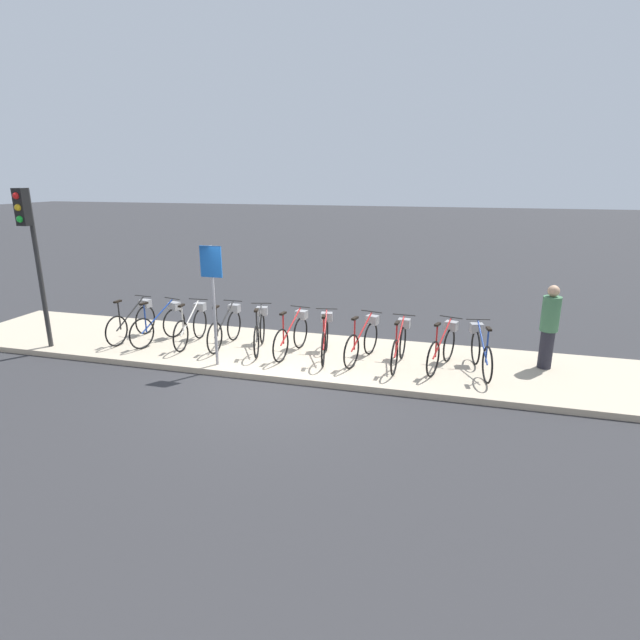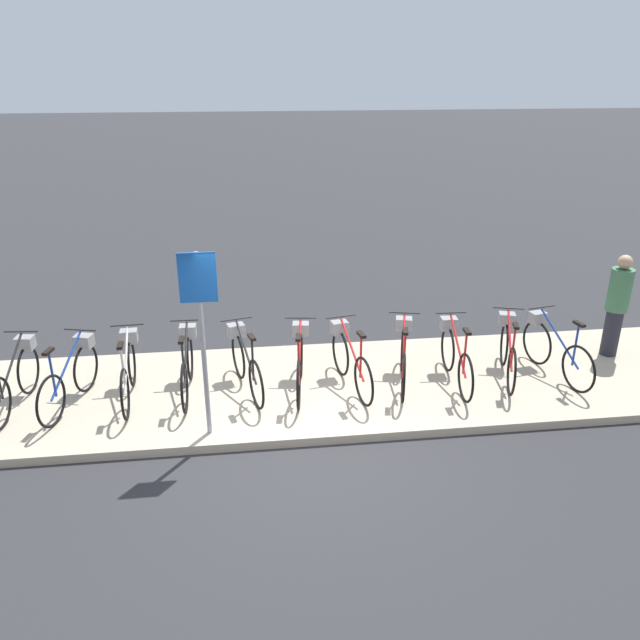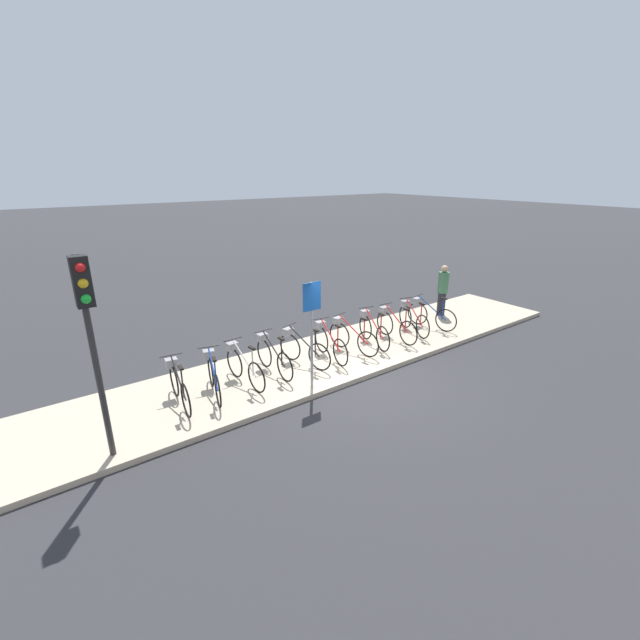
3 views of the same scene
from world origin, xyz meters
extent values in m
plane|color=#2D2D30|center=(0.00, 0.00, 0.00)|extent=(120.00, 120.00, 0.00)
cube|color=#B7A88E|center=(0.00, 1.41, 0.06)|extent=(16.07, 2.82, 0.12)
torus|color=black|center=(-3.81, 1.71, 0.47)|extent=(0.10, 0.70, 0.70)
cylinder|color=black|center=(-3.85, 1.23, 0.75)|extent=(0.12, 0.97, 0.59)
cylinder|color=#262626|center=(-3.81, 1.71, 1.06)|extent=(0.46, 0.07, 0.02)
cube|color=gray|center=(-3.80, 1.76, 0.86)|extent=(0.26, 0.22, 0.18)
torus|color=black|center=(-3.24, 0.74, 0.47)|extent=(0.21, 0.68, 0.70)
torus|color=black|center=(-3.01, 1.67, 0.47)|extent=(0.21, 0.68, 0.70)
cylinder|color=navy|center=(-3.13, 1.20, 0.75)|extent=(0.27, 0.95, 0.59)
cylinder|color=navy|center=(-3.21, 0.87, 0.78)|extent=(0.04, 0.04, 0.63)
cube|color=black|center=(-3.21, 0.87, 1.11)|extent=(0.12, 0.21, 0.04)
cylinder|color=#262626|center=(-3.01, 1.67, 1.06)|extent=(0.45, 0.14, 0.02)
cube|color=gray|center=(-3.00, 1.72, 0.86)|extent=(0.28, 0.25, 0.18)
torus|color=black|center=(-2.33, 0.81, 0.47)|extent=(0.08, 0.70, 0.70)
torus|color=black|center=(-2.39, 1.76, 0.47)|extent=(0.08, 0.70, 0.70)
cylinder|color=beige|center=(-2.36, 1.28, 0.75)|extent=(0.09, 0.97, 0.59)
cylinder|color=beige|center=(-2.34, 0.94, 0.78)|extent=(0.03, 0.03, 0.63)
cube|color=black|center=(-2.34, 0.94, 1.11)|extent=(0.08, 0.20, 0.04)
cylinder|color=#262626|center=(-2.39, 1.76, 1.06)|extent=(0.46, 0.05, 0.02)
cube|color=gray|center=(-2.39, 1.81, 0.86)|extent=(0.25, 0.21, 0.18)
torus|color=black|center=(-1.56, 0.88, 0.47)|extent=(0.04, 0.70, 0.70)
torus|color=black|center=(-1.56, 1.84, 0.47)|extent=(0.04, 0.70, 0.70)
cylinder|color=black|center=(-1.56, 1.36, 0.75)|extent=(0.04, 0.97, 0.59)
cylinder|color=black|center=(-1.56, 1.02, 0.78)|extent=(0.03, 0.03, 0.63)
cube|color=black|center=(-1.56, 1.02, 1.11)|extent=(0.07, 0.20, 0.04)
cylinder|color=#262626|center=(-1.56, 1.84, 1.06)|extent=(0.46, 0.03, 0.02)
cube|color=gray|center=(-1.56, 1.89, 0.86)|extent=(0.24, 0.20, 0.18)
torus|color=black|center=(-0.61, 0.87, 0.47)|extent=(0.21, 0.68, 0.70)
torus|color=black|center=(-0.84, 1.79, 0.47)|extent=(0.21, 0.68, 0.70)
cylinder|color=black|center=(-0.73, 1.33, 0.75)|extent=(0.27, 0.95, 0.59)
cylinder|color=black|center=(-0.64, 1.00, 0.78)|extent=(0.04, 0.04, 0.63)
cube|color=black|center=(-0.64, 1.00, 1.11)|extent=(0.12, 0.21, 0.04)
cylinder|color=#262626|center=(-0.84, 1.79, 1.06)|extent=(0.45, 0.14, 0.02)
cube|color=gray|center=(-0.86, 1.84, 0.86)|extent=(0.28, 0.25, 0.18)
torus|color=black|center=(-0.04, 0.77, 0.47)|extent=(0.13, 0.69, 0.70)
torus|color=black|center=(0.09, 1.72, 0.47)|extent=(0.13, 0.69, 0.70)
cylinder|color=red|center=(0.02, 1.25, 0.75)|extent=(0.16, 0.97, 0.59)
cylinder|color=red|center=(-0.02, 0.91, 0.78)|extent=(0.04, 0.04, 0.63)
cube|color=black|center=(-0.02, 0.91, 1.11)|extent=(0.10, 0.21, 0.04)
cylinder|color=#262626|center=(0.09, 1.72, 1.06)|extent=(0.46, 0.08, 0.02)
cube|color=gray|center=(0.09, 1.77, 0.86)|extent=(0.26, 0.23, 0.18)
torus|color=black|center=(0.86, 0.77, 0.47)|extent=(0.16, 0.69, 0.70)
torus|color=black|center=(0.68, 1.71, 0.47)|extent=(0.16, 0.69, 0.70)
cylinder|color=red|center=(0.77, 1.24, 0.75)|extent=(0.21, 0.96, 0.59)
cylinder|color=red|center=(0.83, 0.90, 0.78)|extent=(0.04, 0.04, 0.63)
cube|color=black|center=(0.83, 0.90, 1.11)|extent=(0.11, 0.21, 0.04)
cylinder|color=#262626|center=(0.68, 1.71, 1.06)|extent=(0.46, 0.11, 0.02)
cube|color=gray|center=(0.67, 1.76, 0.86)|extent=(0.27, 0.24, 0.18)
torus|color=black|center=(1.42, 0.80, 0.47)|extent=(0.20, 0.68, 0.70)
torus|color=black|center=(1.64, 1.73, 0.47)|extent=(0.20, 0.68, 0.70)
cylinder|color=red|center=(1.53, 1.27, 0.75)|extent=(0.26, 0.95, 0.59)
cylinder|color=red|center=(1.45, 0.93, 0.78)|extent=(0.04, 0.04, 0.63)
cube|color=black|center=(1.45, 0.93, 1.11)|extent=(0.11, 0.21, 0.04)
cylinder|color=#262626|center=(1.64, 1.73, 1.06)|extent=(0.45, 0.13, 0.02)
cube|color=gray|center=(1.66, 1.78, 0.86)|extent=(0.28, 0.25, 0.18)
torus|color=black|center=(2.27, 0.69, 0.47)|extent=(0.07, 0.70, 0.70)
torus|color=black|center=(2.33, 1.65, 0.47)|extent=(0.07, 0.70, 0.70)
cylinder|color=red|center=(2.30, 1.17, 0.75)|extent=(0.09, 0.97, 0.59)
cylinder|color=red|center=(2.28, 0.83, 0.78)|extent=(0.03, 0.03, 0.63)
cube|color=black|center=(2.28, 0.83, 1.11)|extent=(0.08, 0.20, 0.04)
cylinder|color=#262626|center=(2.33, 1.65, 1.06)|extent=(0.46, 0.05, 0.02)
cube|color=gray|center=(2.33, 1.70, 0.86)|extent=(0.25, 0.21, 0.18)
torus|color=black|center=(2.99, 0.80, 0.47)|extent=(0.23, 0.68, 0.70)
torus|color=black|center=(3.26, 1.72, 0.47)|extent=(0.23, 0.68, 0.70)
cylinder|color=red|center=(3.12, 1.26, 0.75)|extent=(0.31, 0.94, 0.59)
cylinder|color=red|center=(3.02, 0.93, 0.78)|extent=(0.04, 0.04, 0.63)
cube|color=black|center=(3.02, 0.93, 1.11)|extent=(0.12, 0.21, 0.04)
cylinder|color=#262626|center=(3.26, 1.72, 1.06)|extent=(0.45, 0.15, 0.02)
cube|color=gray|center=(3.27, 1.77, 0.86)|extent=(0.29, 0.26, 0.18)
torus|color=black|center=(3.96, 0.75, 0.47)|extent=(0.17, 0.69, 0.70)
torus|color=black|center=(3.78, 1.69, 0.47)|extent=(0.17, 0.69, 0.70)
cylinder|color=navy|center=(3.87, 1.22, 0.75)|extent=(0.22, 0.96, 0.59)
cylinder|color=navy|center=(3.93, 0.88, 0.78)|extent=(0.04, 0.04, 0.63)
cube|color=black|center=(3.93, 0.88, 1.11)|extent=(0.11, 0.21, 0.04)
cylinder|color=#262626|center=(3.78, 1.69, 1.06)|extent=(0.46, 0.11, 0.02)
cube|color=gray|center=(3.77, 1.74, 0.86)|extent=(0.27, 0.24, 0.18)
cylinder|color=#23232D|center=(5.11, 1.85, 0.50)|extent=(0.26, 0.26, 0.77)
cylinder|color=#3F724C|center=(5.11, 1.85, 1.23)|extent=(0.34, 0.34, 0.68)
sphere|color=tan|center=(5.11, 1.85, 1.68)|extent=(0.22, 0.22, 0.22)
cylinder|color=#99999E|center=(-1.23, 0.30, 1.32)|extent=(0.06, 0.06, 2.39)
cube|color=#1959B2|center=(-1.23, 0.28, 2.21)|extent=(0.44, 0.03, 0.60)
camera|label=1|loc=(3.25, -8.25, 3.76)|focal=28.00mm
camera|label=2|loc=(-0.68, -6.65, 4.49)|focal=35.00mm
camera|label=3|loc=(-6.11, -6.65, 4.69)|focal=24.00mm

